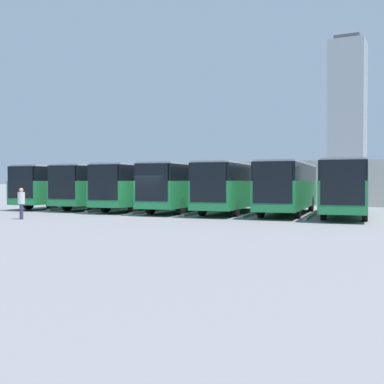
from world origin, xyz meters
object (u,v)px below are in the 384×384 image
(bus_1, at_px, (288,186))
(bus_2, at_px, (234,186))
(bus_6, at_px, (67,185))
(bus_0, at_px, (347,186))
(bus_3, at_px, (185,185))
(bus_4, at_px, (142,185))
(pedestrian, at_px, (21,202))
(bus_5, at_px, (105,185))

(bus_1, bearing_deg, bus_2, -2.20)
(bus_6, bearing_deg, bus_0, 172.61)
(bus_2, relative_size, bus_3, 1.00)
(bus_4, distance_m, pedestrian, 10.79)
(bus_3, relative_size, bus_4, 1.00)
(bus_0, bearing_deg, bus_3, -6.30)
(bus_1, relative_size, pedestrian, 6.63)
(bus_1, xyz_separation_m, bus_3, (7.43, 0.30, 0.00))
(bus_1, distance_m, pedestrian, 16.57)
(bus_1, distance_m, bus_3, 7.44)
(bus_0, height_order, bus_4, same)
(bus_3, bearing_deg, bus_4, -8.59)
(bus_2, distance_m, bus_4, 7.43)
(bus_4, xyz_separation_m, bus_5, (3.72, -0.37, 0.00))
(bus_1, distance_m, bus_2, 3.73)
(bus_0, distance_m, bus_3, 11.15)
(bus_0, xyz_separation_m, bus_1, (3.72, -0.35, 0.00))
(bus_2, distance_m, bus_6, 14.87)
(pedestrian, bearing_deg, bus_4, 128.62)
(bus_0, bearing_deg, bus_5, -7.86)
(bus_6, xyz_separation_m, pedestrian, (-6.04, 10.97, -0.91))
(bus_5, distance_m, bus_6, 3.72)
(bus_1, height_order, pedestrian, bus_1)
(bus_1, relative_size, bus_3, 1.00)
(bus_2, bearing_deg, bus_1, 177.80)
(pedestrian, bearing_deg, bus_2, 96.14)
(bus_4, bearing_deg, bus_0, 173.12)
(bus_4, height_order, bus_5, same)
(bus_4, bearing_deg, bus_1, 174.65)
(bus_3, distance_m, bus_6, 11.16)
(bus_1, xyz_separation_m, bus_5, (14.87, -0.24, 0.00))
(bus_0, height_order, bus_6, same)
(bus_2, relative_size, pedestrian, 6.63)
(bus_1, xyz_separation_m, bus_6, (18.58, -0.18, 0.00))
(bus_1, distance_m, bus_4, 11.15)
(bus_2, bearing_deg, bus_4, -6.93)
(bus_3, height_order, bus_6, same)
(bus_2, xyz_separation_m, bus_3, (3.72, 0.05, 0.00))
(bus_5, bearing_deg, bus_1, 173.05)
(bus_1, distance_m, bus_6, 18.59)
(bus_0, xyz_separation_m, bus_6, (22.30, -0.53, 0.00))
(pedestrian, bearing_deg, bus_0, 78.78)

